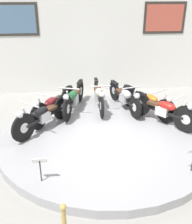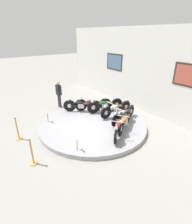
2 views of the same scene
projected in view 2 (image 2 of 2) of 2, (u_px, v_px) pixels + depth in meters
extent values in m
plane|color=gray|center=(93.00, 126.00, 8.42)|extent=(60.00, 60.00, 0.00)
cylinder|color=#99999E|center=(93.00, 125.00, 8.38)|extent=(5.03, 5.03, 0.19)
cube|color=silver|center=(145.00, 71.00, 9.36)|extent=(14.00, 0.20, 4.46)
cube|color=#2D2823|center=(114.00, 62.00, 10.98)|extent=(1.40, 0.02, 1.00)
cube|color=slate|center=(114.00, 62.00, 10.98)|extent=(1.24, 0.02, 0.84)
cube|color=#2D2823|center=(189.00, 76.00, 7.44)|extent=(1.40, 0.02, 1.00)
cube|color=#B24C3D|center=(189.00, 76.00, 7.44)|extent=(1.24, 0.02, 0.84)
cylinder|color=black|center=(70.00, 106.00, 9.46)|extent=(0.46, 0.55, 0.66)
cylinder|color=silver|center=(70.00, 106.00, 9.46)|extent=(0.20, 0.22, 0.23)
cylinder|color=black|center=(94.00, 106.00, 9.40)|extent=(0.46, 0.55, 0.66)
cylinder|color=silver|center=(94.00, 106.00, 9.40)|extent=(0.20, 0.22, 0.23)
cube|color=black|center=(82.00, 106.00, 9.43)|extent=(0.83, 1.01, 0.07)
cube|color=silver|center=(81.00, 106.00, 9.43)|extent=(0.36, 0.37, 0.24)
ellipsoid|color=black|center=(79.00, 103.00, 9.37)|extent=(0.47, 0.51, 0.20)
cube|color=#472D1E|center=(86.00, 104.00, 9.37)|extent=(0.36, 0.37, 0.07)
cube|color=black|center=(94.00, 101.00, 9.29)|extent=(0.30, 0.34, 0.06)
cylinder|color=silver|center=(72.00, 102.00, 9.37)|extent=(0.19, 0.22, 0.54)
cylinder|color=silver|center=(74.00, 98.00, 9.26)|extent=(0.44, 0.36, 0.03)
sphere|color=silver|center=(68.00, 100.00, 9.33)|extent=(0.15, 0.15, 0.15)
cylinder|color=black|center=(81.00, 105.00, 9.54)|extent=(0.40, 0.60, 0.67)
cylinder|color=silver|center=(81.00, 105.00, 9.54)|extent=(0.18, 0.23, 0.23)
cylinder|color=black|center=(105.00, 104.00, 9.64)|extent=(0.40, 0.60, 0.67)
cylinder|color=silver|center=(105.00, 104.00, 9.64)|extent=(0.18, 0.23, 0.23)
cube|color=black|center=(93.00, 105.00, 9.59)|extent=(0.71, 1.10, 0.07)
cube|color=silver|center=(92.00, 104.00, 9.58)|extent=(0.34, 0.38, 0.24)
ellipsoid|color=maroon|center=(91.00, 102.00, 9.51)|extent=(0.44, 0.52, 0.20)
cube|color=#472D1E|center=(97.00, 102.00, 9.55)|extent=(0.34, 0.38, 0.07)
cube|color=black|center=(105.00, 99.00, 9.52)|extent=(0.27, 0.36, 0.06)
cylinder|color=silver|center=(83.00, 102.00, 9.47)|extent=(0.17, 0.24, 0.54)
cylinder|color=silver|center=(85.00, 97.00, 9.37)|extent=(0.48, 0.31, 0.03)
sphere|color=silver|center=(79.00, 99.00, 9.40)|extent=(0.15, 0.15, 0.15)
cylinder|color=black|center=(93.00, 107.00, 9.23)|extent=(0.25, 0.66, 0.68)
cylinder|color=silver|center=(93.00, 107.00, 9.23)|extent=(0.13, 0.25, 0.24)
cylinder|color=black|center=(117.00, 104.00, 9.63)|extent=(0.25, 0.66, 0.68)
cylinder|color=silver|center=(117.00, 104.00, 9.63)|extent=(0.13, 0.25, 0.24)
cube|color=black|center=(105.00, 106.00, 9.43)|extent=(0.43, 1.21, 0.07)
cube|color=silver|center=(105.00, 106.00, 9.41)|extent=(0.28, 0.36, 0.24)
ellipsoid|color=#1E562D|center=(103.00, 103.00, 9.31)|extent=(0.35, 0.52, 0.20)
cube|color=#472D1E|center=(109.00, 103.00, 9.44)|extent=(0.28, 0.36, 0.07)
cube|color=black|center=(117.00, 99.00, 9.51)|extent=(0.20, 0.37, 0.06)
cylinder|color=silver|center=(96.00, 104.00, 9.19)|extent=(0.11, 0.25, 0.54)
cylinder|color=silver|center=(98.00, 99.00, 9.12)|extent=(0.53, 0.19, 0.03)
sphere|color=silver|center=(92.00, 101.00, 9.07)|extent=(0.15, 0.15, 0.15)
cylinder|color=black|center=(106.00, 113.00, 8.64)|extent=(0.06, 0.65, 0.65)
cylinder|color=silver|center=(106.00, 113.00, 8.64)|extent=(0.07, 0.23, 0.23)
cylinder|color=black|center=(126.00, 107.00, 9.36)|extent=(0.06, 0.65, 0.65)
cylinder|color=silver|center=(126.00, 107.00, 9.36)|extent=(0.07, 0.23, 0.23)
cube|color=black|center=(116.00, 110.00, 9.00)|extent=(0.07, 1.24, 0.07)
cube|color=silver|center=(116.00, 109.00, 8.97)|extent=(0.20, 0.32, 0.24)
ellipsoid|color=beige|center=(114.00, 107.00, 8.85)|extent=(0.22, 0.48, 0.20)
cube|color=#472D1E|center=(119.00, 106.00, 9.06)|extent=(0.20, 0.32, 0.07)
cube|color=black|center=(126.00, 102.00, 9.25)|extent=(0.10, 0.36, 0.06)
cylinder|color=silver|center=(108.00, 108.00, 8.64)|extent=(0.04, 0.25, 0.54)
cylinder|color=silver|center=(110.00, 103.00, 8.59)|extent=(0.54, 0.03, 0.03)
sphere|color=silver|center=(105.00, 107.00, 8.47)|extent=(0.15, 0.15, 0.15)
cylinder|color=black|center=(116.00, 120.00, 7.93)|extent=(0.20, 0.60, 0.61)
cylinder|color=silver|center=(116.00, 120.00, 7.93)|extent=(0.11, 0.22, 0.21)
cylinder|color=black|center=(131.00, 111.00, 8.88)|extent=(0.20, 0.60, 0.61)
cylinder|color=silver|center=(131.00, 111.00, 8.88)|extent=(0.11, 0.22, 0.21)
cube|color=black|center=(124.00, 115.00, 8.41)|extent=(0.37, 1.22, 0.07)
cube|color=silver|center=(123.00, 115.00, 8.37)|extent=(0.27, 0.36, 0.24)
ellipsoid|color=#B2B5BA|center=(122.00, 113.00, 8.23)|extent=(0.33, 0.52, 0.20)
cube|color=#472D1E|center=(126.00, 111.00, 8.50)|extent=(0.27, 0.36, 0.07)
cube|color=black|center=(131.00, 106.00, 8.77)|extent=(0.18, 0.37, 0.06)
cylinder|color=silver|center=(118.00, 115.00, 7.96)|extent=(0.10, 0.25, 0.54)
cylinder|color=silver|center=(119.00, 109.00, 7.92)|extent=(0.53, 0.16, 0.03)
sphere|color=silver|center=(115.00, 114.00, 7.75)|extent=(0.15, 0.15, 0.15)
cylinder|color=black|center=(121.00, 129.00, 7.22)|extent=(0.37, 0.57, 0.63)
cylinder|color=silver|center=(121.00, 129.00, 7.22)|extent=(0.17, 0.22, 0.22)
cylinder|color=black|center=(128.00, 116.00, 8.35)|extent=(0.37, 0.57, 0.63)
cylinder|color=silver|center=(128.00, 116.00, 8.35)|extent=(0.17, 0.22, 0.22)
cube|color=black|center=(125.00, 122.00, 7.78)|extent=(0.70, 1.10, 0.07)
cube|color=silver|center=(125.00, 122.00, 7.74)|extent=(0.34, 0.38, 0.24)
ellipsoid|color=#D16619|center=(124.00, 119.00, 7.59)|extent=(0.44, 0.52, 0.20)
cube|color=#472D1E|center=(126.00, 117.00, 7.91)|extent=(0.34, 0.38, 0.07)
cube|color=black|center=(129.00, 111.00, 8.24)|extent=(0.27, 0.36, 0.06)
cylinder|color=silver|center=(122.00, 123.00, 7.26)|extent=(0.17, 0.24, 0.54)
cylinder|color=silver|center=(123.00, 116.00, 7.24)|extent=(0.48, 0.31, 0.03)
sphere|color=silver|center=(121.00, 122.00, 7.03)|extent=(0.15, 0.15, 0.15)
cylinder|color=black|center=(116.00, 135.00, 6.71)|extent=(0.47, 0.56, 0.67)
cylinder|color=silver|center=(116.00, 135.00, 6.71)|extent=(0.20, 0.22, 0.24)
cylinder|color=black|center=(121.00, 120.00, 7.89)|extent=(0.47, 0.56, 0.67)
cylinder|color=silver|center=(121.00, 120.00, 7.89)|extent=(0.20, 0.22, 0.24)
cube|color=black|center=(118.00, 127.00, 7.30)|extent=(0.84, 1.01, 0.07)
cube|color=silver|center=(118.00, 127.00, 7.26)|extent=(0.36, 0.37, 0.24)
ellipsoid|color=red|center=(118.00, 125.00, 7.10)|extent=(0.47, 0.51, 0.20)
cube|color=#472D1E|center=(119.00, 122.00, 7.44)|extent=(0.36, 0.37, 0.07)
cube|color=black|center=(121.00, 114.00, 7.78)|extent=(0.30, 0.34, 0.06)
cylinder|color=silver|center=(117.00, 129.00, 6.75)|extent=(0.19, 0.22, 0.54)
cylinder|color=silver|center=(117.00, 122.00, 6.74)|extent=(0.44, 0.36, 0.03)
sphere|color=silver|center=(116.00, 128.00, 6.51)|extent=(0.15, 0.15, 0.15)
cylinder|color=#333338|center=(48.00, 118.00, 8.38)|extent=(0.02, 0.02, 0.42)
cube|color=white|center=(47.00, 114.00, 8.29)|extent=(0.26, 0.11, 0.15)
cylinder|color=#333338|center=(77.00, 145.00, 6.34)|extent=(0.02, 0.02, 0.42)
cube|color=white|center=(77.00, 140.00, 6.25)|extent=(0.26, 0.11, 0.15)
cylinder|color=#2D2D38|center=(59.00, 100.00, 10.55)|extent=(0.13, 0.13, 0.78)
cylinder|color=#2D2D38|center=(60.00, 101.00, 10.43)|extent=(0.13, 0.13, 0.78)
cube|color=black|center=(59.00, 90.00, 10.21)|extent=(0.36, 0.22, 0.59)
sphere|color=beige|center=(58.00, 83.00, 10.03)|extent=(0.21, 0.21, 0.21)
cylinder|color=tan|center=(19.00, 138.00, 7.43)|extent=(0.28, 0.28, 0.03)
cylinder|color=tan|center=(17.00, 129.00, 7.24)|extent=(0.06, 0.06, 0.95)
sphere|color=tan|center=(15.00, 118.00, 7.03)|extent=(0.08, 0.08, 0.08)
cylinder|color=tan|center=(34.00, 163.00, 6.02)|extent=(0.28, 0.28, 0.03)
cylinder|color=tan|center=(32.00, 152.00, 5.83)|extent=(0.06, 0.06, 0.95)
sphere|color=tan|center=(29.00, 139.00, 5.62)|extent=(0.08, 0.08, 0.08)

